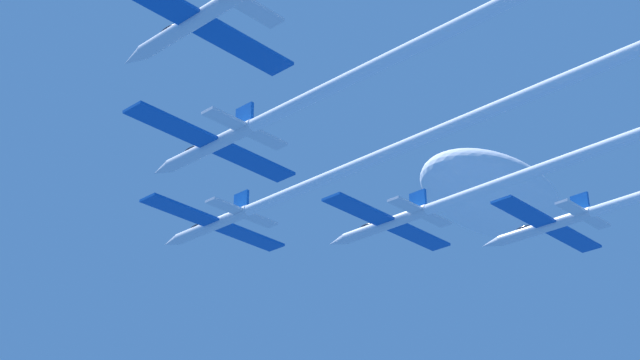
# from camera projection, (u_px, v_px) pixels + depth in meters

# --- Properties ---
(jet_lead) EXTENTS (18.32, 62.50, 3.04)m
(jet_lead) POSITION_uv_depth(u_px,v_px,m) (340.00, 172.00, 95.06)
(jet_lead) COLOR silver
(jet_left_wing) EXTENTS (18.32, 55.03, 3.04)m
(jet_left_wing) POSITION_uv_depth(u_px,v_px,m) (334.00, 86.00, 80.47)
(jet_left_wing) COLOR silver
(jet_right_wing) EXTENTS (18.32, 55.20, 3.04)m
(jet_right_wing) POSITION_uv_depth(u_px,v_px,m) (506.00, 181.00, 96.54)
(jet_right_wing) COLOR silver
(cloud_wispy) EXTENTS (27.49, 15.12, 9.62)m
(cloud_wispy) POSITION_uv_depth(u_px,v_px,m) (493.00, 196.00, 141.89)
(cloud_wispy) COLOR white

